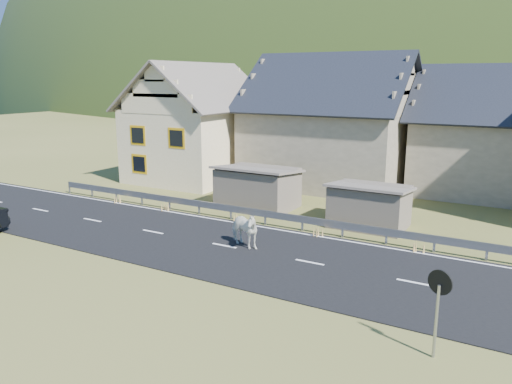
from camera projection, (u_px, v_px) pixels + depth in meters
The scene contains 12 objects.
ground at pixel (224, 247), 21.49m from camera, with size 160.00×160.00×0.00m, color #464A1E.
road at pixel (224, 246), 21.48m from camera, with size 60.00×7.00×0.04m, color black.
lane_markings at pixel (224, 246), 21.48m from camera, with size 60.00×6.60×0.01m, color silver.
guardrail at pixel (265, 214), 24.48m from camera, with size 28.10×0.09×0.75m.
shed_left at pixel (258, 188), 27.71m from camera, with size 4.30×3.30×2.40m, color #6C6254.
shed_right at pixel (369, 207), 24.18m from camera, with size 3.80×2.90×2.20m, color #6C6254.
house_cream at pixel (198, 117), 35.49m from camera, with size 7.80×9.80×8.30m.
house_stone_a at pixel (332, 115), 33.64m from camera, with size 10.80×9.80×8.90m.
house_stone_b at pixel (497, 125), 30.61m from camera, with size 9.80×8.80×8.10m.
conifer_patch at pixel (274, 81), 139.80m from camera, with size 76.00×50.00×28.00m, color black.
horse at pixel (243, 229), 21.20m from camera, with size 1.90×0.87×1.60m, color silver.
traffic_mirror at pixel (439, 294), 12.67m from camera, with size 0.64×0.28×2.39m.
Camera 1 is at (11.26, -17.07, 7.13)m, focal length 35.00 mm.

